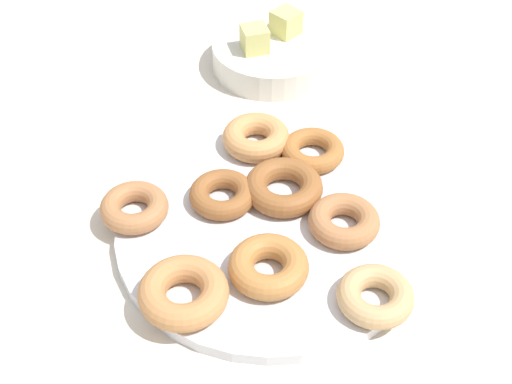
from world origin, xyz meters
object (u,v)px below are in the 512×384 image
at_px(donut_5, 134,207).
at_px(melon_chunk_left, 255,39).
at_px(donut_plate, 270,231).
at_px(donut_3, 268,267).
at_px(donut_8, 284,187).
at_px(melon_chunk_right, 286,22).
at_px(donut_0, 375,296).
at_px(fruit_bowl, 273,55).
at_px(donut_4, 344,221).
at_px(donut_6, 183,293).
at_px(donut_2, 222,194).
at_px(donut_7, 256,137).
at_px(donut_1, 313,151).

bearing_deg(donut_5, melon_chunk_left, 33.75).
height_order(donut_plate, donut_3, donut_3).
xyz_separation_m(donut_3, donut_8, (0.08, 0.09, -0.00)).
xyz_separation_m(donut_plate, melon_chunk_right, (0.22, 0.30, 0.05)).
xyz_separation_m(donut_0, fruit_bowl, (0.16, 0.44, -0.01)).
distance_m(donut_4, donut_6, 0.20).
height_order(donut_2, donut_6, donut_6).
distance_m(donut_3, donut_7, 0.22).
height_order(donut_0, donut_3, donut_3).
height_order(donut_3, donut_5, donut_3).
bearing_deg(donut_8, donut_3, -131.10).
relative_size(donut_7, melon_chunk_right, 2.39).
relative_size(donut_1, donut_7, 0.92).
bearing_deg(donut_plate, donut_7, 64.24).
xyz_separation_m(donut_4, donut_8, (-0.03, 0.08, 0.00)).
bearing_deg(donut_7, donut_8, -102.43).
bearing_deg(melon_chunk_right, donut_8, -124.12).
relative_size(donut_3, fruit_bowl, 0.49).
xyz_separation_m(donut_2, donut_3, (-0.02, -0.12, 0.00)).
bearing_deg(donut_0, donut_1, 70.39).
relative_size(donut_4, donut_5, 1.03).
height_order(donut_1, donut_8, donut_8).
bearing_deg(donut_3, donut_6, 170.10).
distance_m(donut_plate, donut_1, 0.13).
distance_m(donut_8, melon_chunk_right, 0.32).
relative_size(donut_plate, fruit_bowl, 1.99).
distance_m(donut_2, donut_4, 0.15).
distance_m(donut_plate, donut_8, 0.06).
height_order(donut_3, donut_4, donut_3).
bearing_deg(donut_2, donut_plate, -68.07).
bearing_deg(melon_chunk_right, melon_chunk_left, -167.91).
xyz_separation_m(donut_2, donut_5, (-0.10, 0.03, 0.00)).
distance_m(donut_plate, donut_7, 0.14).
bearing_deg(donut_4, donut_3, -173.75).
distance_m(donut_1, donut_4, 0.13).
relative_size(melon_chunk_left, melon_chunk_right, 1.00).
xyz_separation_m(donut_7, melon_chunk_left, (0.10, 0.16, 0.03)).
relative_size(donut_5, donut_6, 0.84).
relative_size(donut_7, fruit_bowl, 0.48).
xyz_separation_m(donut_6, melon_chunk_right, (0.36, 0.34, 0.03)).
distance_m(donut_0, donut_1, 0.24).
height_order(donut_0, donut_8, donut_8).
bearing_deg(donut_8, fruit_bowl, 59.47).
height_order(donut_0, donut_2, donut_0).
relative_size(donut_plate, donut_8, 3.79).
bearing_deg(donut_3, donut_2, 82.95).
relative_size(donut_0, donut_3, 0.92).
bearing_deg(donut_1, donut_5, 173.64).
relative_size(donut_2, melon_chunk_right, 2.18).
distance_m(donut_4, fruit_bowl, 0.36).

